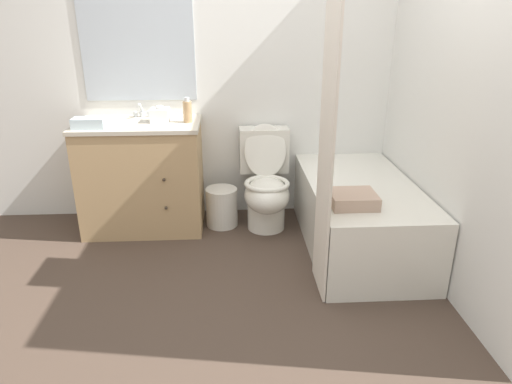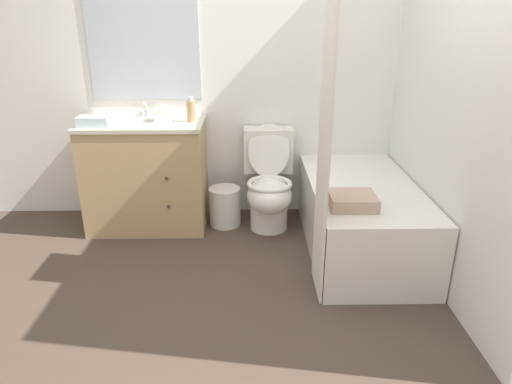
% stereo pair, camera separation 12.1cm
% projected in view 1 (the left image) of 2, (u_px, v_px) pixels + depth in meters
% --- Properties ---
extents(ground_plane, '(14.00, 14.00, 0.00)m').
position_uv_depth(ground_plane, '(248.00, 325.00, 2.55)').
color(ground_plane, '#47382D').
extents(wall_back, '(8.00, 0.06, 2.50)m').
position_uv_depth(wall_back, '(237.00, 64.00, 3.61)').
color(wall_back, silver).
rests_on(wall_back, ground_plane).
extents(wall_right, '(0.05, 2.61, 2.50)m').
position_uv_depth(wall_right, '(438.00, 77.00, 2.91)').
color(wall_right, silver).
rests_on(wall_right, ground_plane).
extents(vanity_cabinet, '(0.93, 0.58, 0.86)m').
position_uv_depth(vanity_cabinet, '(143.00, 175.00, 3.59)').
color(vanity_cabinet, tan).
rests_on(vanity_cabinet, ground_plane).
extents(sink_faucet, '(0.14, 0.12, 0.12)m').
position_uv_depth(sink_faucet, '(142.00, 113.00, 3.61)').
color(sink_faucet, silver).
rests_on(sink_faucet, vanity_cabinet).
extents(toilet, '(0.40, 0.63, 0.82)m').
position_uv_depth(toilet, '(266.00, 184.00, 3.63)').
color(toilet, silver).
rests_on(toilet, ground_plane).
extents(bathtub, '(0.74, 1.43, 0.50)m').
position_uv_depth(bathtub, '(358.00, 214.00, 3.34)').
color(bathtub, silver).
rests_on(bathtub, ground_plane).
extents(shower_curtain, '(0.02, 0.36, 1.93)m').
position_uv_depth(shower_curtain, '(327.00, 139.00, 2.56)').
color(shower_curtain, silver).
rests_on(shower_curtain, ground_plane).
extents(wastebasket, '(0.25, 0.25, 0.32)m').
position_uv_depth(wastebasket, '(222.00, 207.00, 3.71)').
color(wastebasket, silver).
rests_on(wastebasket, ground_plane).
extents(tissue_box, '(0.14, 0.14, 0.13)m').
position_uv_depth(tissue_box, '(160.00, 115.00, 3.44)').
color(tissue_box, white).
rests_on(tissue_box, vanity_cabinet).
extents(soap_dispenser, '(0.07, 0.07, 0.19)m').
position_uv_depth(soap_dispenser, '(187.00, 111.00, 3.41)').
color(soap_dispenser, tan).
rests_on(soap_dispenser, vanity_cabinet).
extents(hand_towel_folded, '(0.23, 0.13, 0.07)m').
position_uv_depth(hand_towel_folded, '(89.00, 123.00, 3.25)').
color(hand_towel_folded, silver).
rests_on(hand_towel_folded, vanity_cabinet).
extents(bath_towel_folded, '(0.29, 0.25, 0.08)m').
position_uv_depth(bath_towel_folded, '(353.00, 199.00, 2.85)').
color(bath_towel_folded, tan).
rests_on(bath_towel_folded, bathtub).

